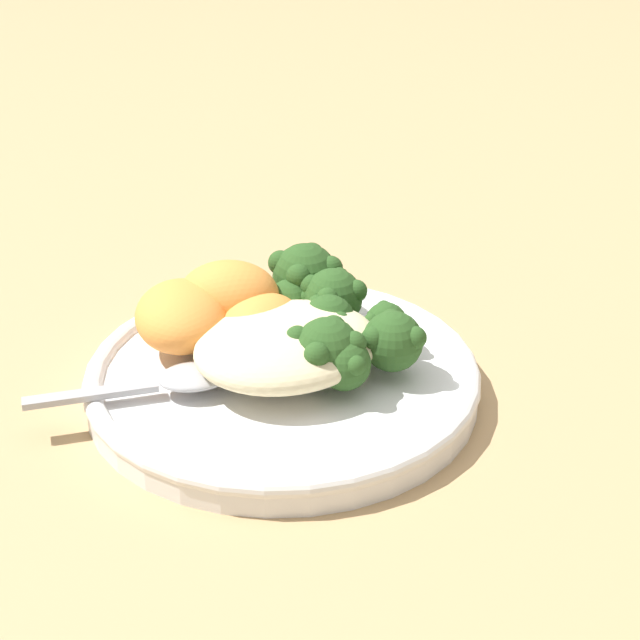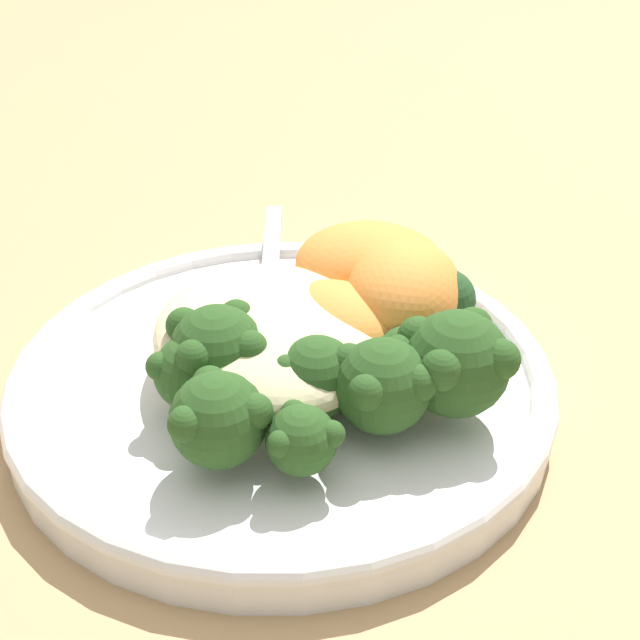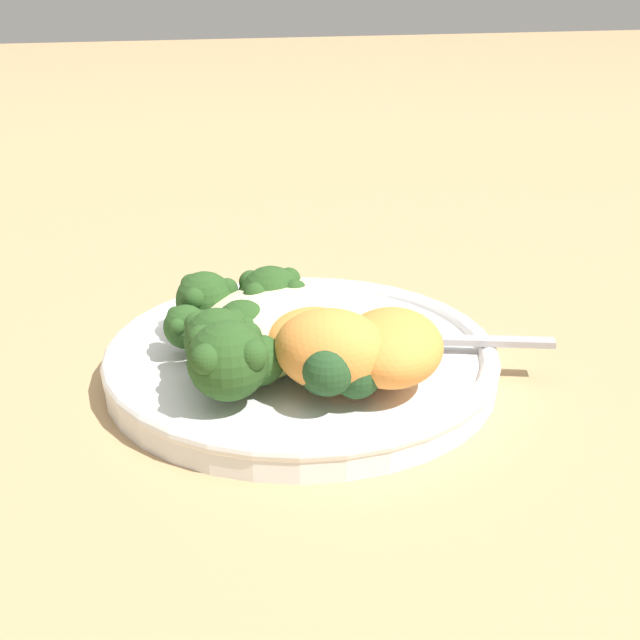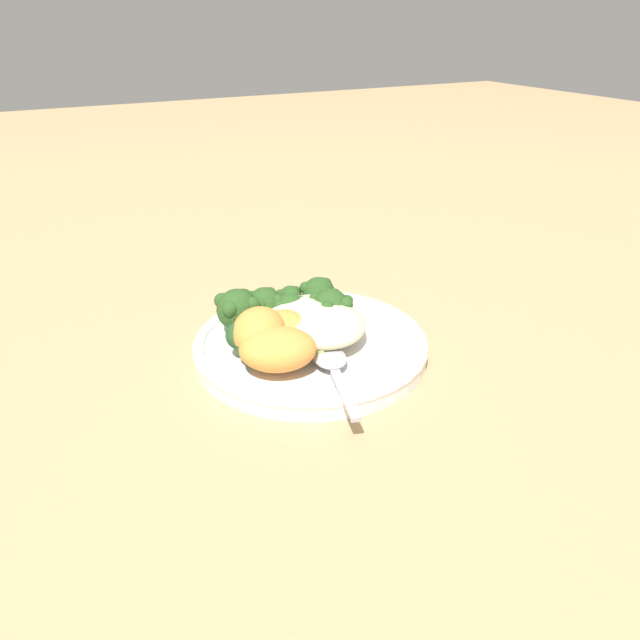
{
  "view_description": "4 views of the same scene",
  "coord_description": "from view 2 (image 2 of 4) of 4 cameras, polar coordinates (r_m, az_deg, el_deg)",
  "views": [
    {
      "loc": [
        -0.27,
        -0.49,
        0.36
      ],
      "look_at": [
        0.02,
        -0.01,
        0.05
      ],
      "focal_mm": 60.0,
      "sensor_mm": 36.0,
      "label": 1
    },
    {
      "loc": [
        0.31,
        -0.08,
        0.25
      ],
      "look_at": [
        0.01,
        0.02,
        0.05
      ],
      "focal_mm": 50.0,
      "sensor_mm": 36.0,
      "label": 2
    },
    {
      "loc": [
        0.09,
        0.48,
        0.25
      ],
      "look_at": [
        -0.01,
        0.01,
        0.04
      ],
      "focal_mm": 50.0,
      "sensor_mm": 36.0,
      "label": 3
    },
    {
      "loc": [
        -0.5,
        0.25,
        0.32
      ],
      "look_at": [
        -0.01,
        -0.01,
        0.04
      ],
      "focal_mm": 35.0,
      "sensor_mm": 36.0,
      "label": 4
    }
  ],
  "objects": [
    {
      "name": "broccoli_stalk_4",
      "position": [
        0.36,
        -0.23,
        -3.23
      ],
      "size": [
        0.08,
        0.04,
        0.03
      ],
      "rotation": [
        0.0,
        0.0,
        6.06
      ],
      "color": "#8EB25B",
      "rests_on": "plate"
    },
    {
      "name": "broccoli_stalk_6",
      "position": [
        0.38,
        4.56,
        -2.19
      ],
      "size": [
        0.07,
        0.05,
        0.03
      ],
      "rotation": [
        0.0,
        0.0,
        6.84
      ],
      "color": "#8EB25B",
      "rests_on": "plate"
    },
    {
      "name": "sweet_potato_chunk_0",
      "position": [
        0.43,
        3.21,
        3.55
      ],
      "size": [
        0.08,
        0.09,
        0.04
      ],
      "primitive_type": "ellipsoid",
      "rotation": [
        0.0,
        0.0,
        4.33
      ],
      "color": "orange",
      "rests_on": "plate"
    },
    {
      "name": "broccoli_stalk_5",
      "position": [
        0.36,
        2.79,
        -3.14
      ],
      "size": [
        0.12,
        0.04,
        0.04
      ],
      "rotation": [
        0.0,
        0.0,
        6.43
      ],
      "color": "#8EB25B",
      "rests_on": "plate"
    },
    {
      "name": "sweet_potato_chunk_1",
      "position": [
        0.39,
        0.99,
        0.16
      ],
      "size": [
        0.07,
        0.06,
        0.03
      ],
      "primitive_type": "ellipsoid",
      "rotation": [
        0.0,
        0.0,
        0.43
      ],
      "color": "orange",
      "rests_on": "plate"
    },
    {
      "name": "plate",
      "position": [
        0.4,
        -2.12,
        -4.2
      ],
      "size": [
        0.24,
        0.24,
        0.02
      ],
      "color": "white",
      "rests_on": "ground_plane"
    },
    {
      "name": "broccoli_stalk_3",
      "position": [
        0.35,
        -0.98,
        -4.87
      ],
      "size": [
        0.11,
        0.05,
        0.03
      ],
      "rotation": [
        0.0,
        0.0,
        5.96
      ],
      "color": "#8EB25B",
      "rests_on": "plate"
    },
    {
      "name": "ground_plane",
      "position": [
        0.4,
        -2.41,
        -5.3
      ],
      "size": [
        4.0,
        4.0,
        0.0
      ],
      "primitive_type": "plane",
      "color": "tan"
    },
    {
      "name": "sweet_potato_chunk_2",
      "position": [
        0.4,
        5.38,
        1.72
      ],
      "size": [
        0.08,
        0.08,
        0.04
      ],
      "primitive_type": "ellipsoid",
      "rotation": [
        0.0,
        0.0,
        2.59
      ],
      "color": "orange",
      "rests_on": "plate"
    },
    {
      "name": "broccoli_stalk_2",
      "position": [
        0.34,
        -5.27,
        -5.17
      ],
      "size": [
        0.11,
        0.09,
        0.04
      ],
      "rotation": [
        0.0,
        0.0,
        5.61
      ],
      "color": "#8EB25B",
      "rests_on": "plate"
    },
    {
      "name": "broccoli_stalk_0",
      "position": [
        0.37,
        -6.81,
        -2.91
      ],
      "size": [
        0.06,
        0.09,
        0.03
      ],
      "rotation": [
        0.0,
        0.0,
        5.22
      ],
      "color": "#8EB25B",
      "rests_on": "plate"
    },
    {
      "name": "spoon",
      "position": [
        0.44,
        -3.27,
        2.49
      ],
      "size": [
        0.12,
        0.05,
        0.01
      ],
      "rotation": [
        0.0,
        0.0,
        2.87
      ],
      "color": "#A3A3A8",
      "rests_on": "plate"
    },
    {
      "name": "kale_tuft",
      "position": [
        0.41,
        6.17,
        1.19
      ],
      "size": [
        0.05,
        0.05,
        0.03
      ],
      "color": "#234723",
      "rests_on": "plate"
    },
    {
      "name": "broccoli_stalk_1",
      "position": [
        0.37,
        -6.01,
        -1.9
      ],
      "size": [
        0.06,
        0.08,
        0.04
      ],
      "rotation": [
        0.0,
        0.0,
        5.25
      ],
      "color": "#8EB25B",
      "rests_on": "plate"
    },
    {
      "name": "quinoa_mound",
      "position": [
        0.38,
        -3.42,
        -0.88
      ],
      "size": [
        0.11,
        0.1,
        0.03
      ],
      "primitive_type": "ellipsoid",
      "color": "beige",
      "rests_on": "plate"
    },
    {
      "name": "broccoli_stalk_7",
      "position": [
        0.36,
        6.83,
        -2.26
      ],
      "size": [
        0.11,
        0.08,
        0.04
      ],
      "rotation": [
        0.0,
        0.0,
        6.85
      ],
      "color": "#8EB25B",
      "rests_on": "plate"
    }
  ]
}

